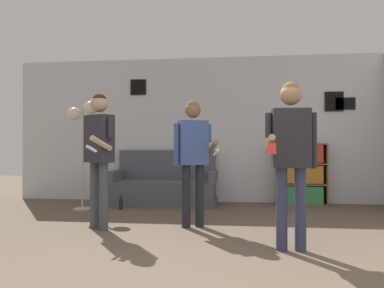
{
  "coord_description": "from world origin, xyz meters",
  "views": [
    {
      "loc": [
        0.22,
        -2.59,
        1.01
      ],
      "look_at": [
        -0.35,
        2.19,
        1.06
      ],
      "focal_mm": 35.0,
      "sensor_mm": 36.0,
      "label": 1
    }
  ],
  "objects": [
    {
      "name": "couch",
      "position": [
        -1.07,
        4.01,
        0.31
      ],
      "size": [
        1.86,
        0.8,
        0.96
      ],
      "color": "#4C4C56",
      "rests_on": "ground_plane"
    },
    {
      "name": "person_watcher_holding_cup",
      "position": [
        0.75,
        1.15,
        1.01
      ],
      "size": [
        0.5,
        0.42,
        1.66
      ],
      "color": "#2D334C",
      "rests_on": "ground_plane"
    },
    {
      "name": "wall_back",
      "position": [
        0.0,
        4.42,
        1.35
      ],
      "size": [
        8.03,
        0.08,
        2.7
      ],
      "color": "silver",
      "rests_on": "ground_plane"
    },
    {
      "name": "drinking_cup",
      "position": [
        1.25,
        4.2,
        1.14
      ],
      "size": [
        0.08,
        0.08,
        0.12
      ],
      "color": "yellow",
      "rests_on": "bookshelf"
    },
    {
      "name": "bookshelf",
      "position": [
        1.35,
        4.2,
        0.54
      ],
      "size": [
        0.86,
        0.3,
        1.09
      ],
      "color": "brown",
      "rests_on": "ground_plane"
    },
    {
      "name": "floor_lamp",
      "position": [
        -2.26,
        3.2,
        1.41
      ],
      "size": [
        0.5,
        0.28,
        1.76
      ],
      "color": "#ADA89E",
      "rests_on": "ground_plane"
    },
    {
      "name": "person_player_foreground_left",
      "position": [
        -1.48,
        1.86,
        1.03
      ],
      "size": [
        0.44,
        0.59,
        1.68
      ],
      "color": "#3D4247",
      "rests_on": "ground_plane"
    },
    {
      "name": "bottle_on_floor",
      "position": [
        -1.66,
        3.33,
        0.09
      ],
      "size": [
        0.07,
        0.07,
        0.24
      ],
      "color": "black",
      "rests_on": "ground_plane"
    },
    {
      "name": "person_player_foreground_center",
      "position": [
        -0.33,
        2.12,
        0.98
      ],
      "size": [
        0.58,
        0.39,
        1.61
      ],
      "color": "black",
      "rests_on": "ground_plane"
    }
  ]
}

